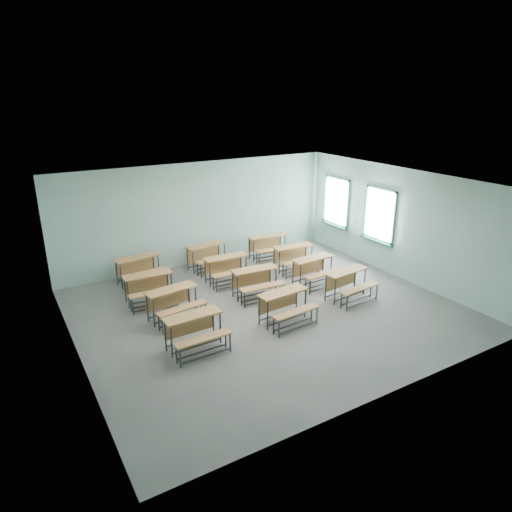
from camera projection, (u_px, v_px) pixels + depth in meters
The scene contains 13 objects.
room at pixel (270, 249), 11.02m from camera, with size 9.04×8.04×3.24m.
desk_unit_r0c0 at pixel (195, 327), 9.58m from camera, with size 1.26×0.87×0.77m.
desk_unit_r0c1 at pixel (286, 303), 10.70m from camera, with size 1.30×0.92×0.77m.
desk_unit_r0c2 at pixel (349, 281), 11.94m from camera, with size 1.32×0.96×0.77m.
desk_unit_r1c0 at pixel (174, 300), 10.85m from camera, with size 1.34×0.99×0.77m.
desk_unit_r1c1 at pixel (256, 279), 12.06m from camera, with size 1.29×0.92×0.77m.
desk_unit_r1c2 at pixel (315, 267), 12.86m from camera, with size 1.28×0.90×0.77m.
desk_unit_r2c0 at pixel (149, 284), 11.71m from camera, with size 1.27×0.88×0.77m.
desk_unit_r2c1 at pixel (227, 266), 12.95m from camera, with size 1.26×0.87×0.77m.
desk_unit_r2c2 at pixel (295, 255), 13.84m from camera, with size 1.30×0.92×0.77m.
desk_unit_r3c0 at pixel (139, 266), 12.92m from camera, with size 1.32×0.97×0.77m.
desk_unit_r3c1 at pixel (208, 253), 13.94m from camera, with size 1.33×0.99×0.77m.
desk_unit_r3c2 at pixel (269, 244), 14.81m from camera, with size 1.31×0.95×0.77m.
Camera 1 is at (-5.50, -8.77, 5.21)m, focal length 32.00 mm.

